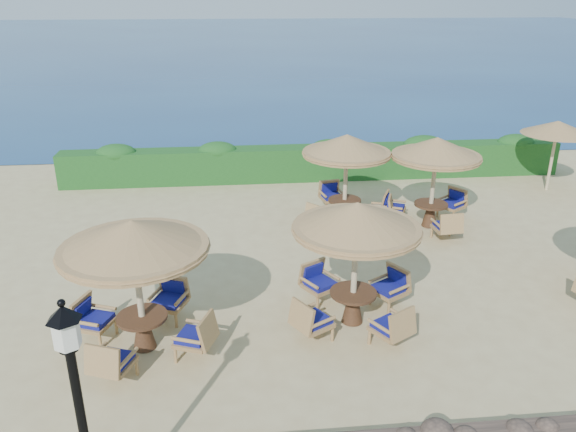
{
  "coord_description": "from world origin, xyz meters",
  "views": [
    {
      "loc": [
        -2.92,
        -12.17,
        6.42
      ],
      "look_at": [
        -1.67,
        0.44,
        1.3
      ],
      "focal_mm": 35.0,
      "sensor_mm": 36.0,
      "label": 1
    }
  ],
  "objects_px": {
    "extra_parasol": "(557,128)",
    "cafe_set_4": "(435,166)",
    "cafe_set_1": "(356,245)",
    "cafe_set_3": "(346,162)",
    "cafe_set_0": "(136,264)"
  },
  "relations": [
    {
      "from": "cafe_set_1",
      "to": "extra_parasol",
      "type": "bearing_deg",
      "value": 41.89
    },
    {
      "from": "extra_parasol",
      "to": "cafe_set_4",
      "type": "distance_m",
      "value": 5.81
    },
    {
      "from": "cafe_set_3",
      "to": "cafe_set_4",
      "type": "distance_m",
      "value": 2.48
    },
    {
      "from": "cafe_set_4",
      "to": "cafe_set_1",
      "type": "bearing_deg",
      "value": -124.39
    },
    {
      "from": "cafe_set_1",
      "to": "cafe_set_4",
      "type": "height_order",
      "value": "same"
    },
    {
      "from": "cafe_set_1",
      "to": "cafe_set_3",
      "type": "xyz_separation_m",
      "value": [
        0.87,
        5.37,
        0.09
      ]
    },
    {
      "from": "extra_parasol",
      "to": "cafe_set_4",
      "type": "relative_size",
      "value": 0.87
    },
    {
      "from": "cafe_set_0",
      "to": "cafe_set_1",
      "type": "height_order",
      "value": "same"
    },
    {
      "from": "cafe_set_3",
      "to": "cafe_set_4",
      "type": "bearing_deg",
      "value": -13.38
    },
    {
      "from": "cafe_set_0",
      "to": "cafe_set_1",
      "type": "distance_m",
      "value": 4.2
    },
    {
      "from": "extra_parasol",
      "to": "cafe_set_4",
      "type": "bearing_deg",
      "value": -151.87
    },
    {
      "from": "extra_parasol",
      "to": "cafe_set_4",
      "type": "xyz_separation_m",
      "value": [
        -5.12,
        -2.73,
        -0.33
      ]
    },
    {
      "from": "cafe_set_0",
      "to": "cafe_set_1",
      "type": "bearing_deg",
      "value": 6.82
    },
    {
      "from": "extra_parasol",
      "to": "cafe_set_1",
      "type": "bearing_deg",
      "value": -138.11
    },
    {
      "from": "extra_parasol",
      "to": "cafe_set_1",
      "type": "distance_m",
      "value": 11.29
    }
  ]
}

